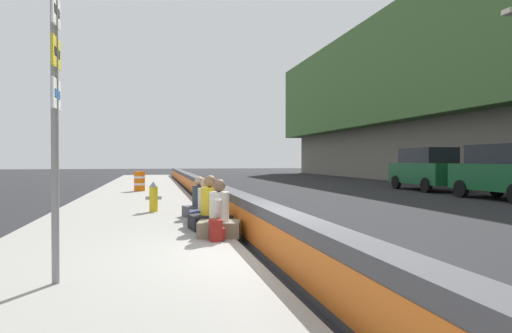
% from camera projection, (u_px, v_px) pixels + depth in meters
% --- Properties ---
extents(ground_plane, '(160.00, 160.00, 0.00)m').
position_uv_depth(ground_plane, '(281.00, 263.00, 7.29)').
color(ground_plane, '#232326').
rests_on(ground_plane, ground).
extents(sidewalk_strip, '(80.00, 4.40, 0.14)m').
position_uv_depth(sidewalk_strip, '(107.00, 267.00, 6.72)').
color(sidewalk_strip, gray).
rests_on(sidewalk_strip, ground_plane).
extents(jersey_barrier, '(76.00, 0.45, 0.85)m').
position_uv_depth(jersey_barrier, '(281.00, 236.00, 7.29)').
color(jersey_barrier, '#47474C').
rests_on(jersey_barrier, ground_plane).
extents(route_sign_post, '(0.44, 0.09, 3.60)m').
position_uv_depth(route_sign_post, '(55.00, 111.00, 5.54)').
color(route_sign_post, gray).
rests_on(route_sign_post, sidewalk_strip).
extents(fire_hydrant, '(0.26, 0.46, 0.88)m').
position_uv_depth(fire_hydrant, '(154.00, 196.00, 13.29)').
color(fire_hydrant, gold).
rests_on(fire_hydrant, sidewalk_strip).
extents(seated_person_foreground, '(0.85, 0.94, 1.13)m').
position_uv_depth(seated_person_foreground, '(219.00, 219.00, 8.98)').
color(seated_person_foreground, '#706651').
rests_on(seated_person_foreground, sidewalk_strip).
extents(seated_person_middle, '(0.83, 0.93, 1.17)m').
position_uv_depth(seated_person_middle, '(210.00, 212.00, 9.92)').
color(seated_person_middle, black).
rests_on(seated_person_middle, sidewalk_strip).
extents(seated_person_rear, '(0.68, 0.78, 1.06)m').
position_uv_depth(seated_person_rear, '(206.00, 209.00, 10.96)').
color(seated_person_rear, '#23284C').
rests_on(seated_person_rear, sidewalk_strip).
extents(seated_person_far, '(0.80, 0.89, 1.06)m').
position_uv_depth(seated_person_far, '(199.00, 204.00, 12.09)').
color(seated_person_far, '#424247').
rests_on(seated_person_far, sidewalk_strip).
extents(backpack, '(0.32, 0.28, 0.40)m').
position_uv_depth(backpack, '(216.00, 230.00, 8.50)').
color(backpack, maroon).
rests_on(backpack, sidewalk_strip).
extents(construction_barrel, '(0.54, 0.54, 0.95)m').
position_uv_depth(construction_barrel, '(140.00, 181.00, 22.10)').
color(construction_barrel, orange).
rests_on(construction_barrel, sidewalk_strip).
extents(parked_car_third, '(4.82, 2.11, 2.28)m').
position_uv_depth(parked_car_third, '(506.00, 171.00, 18.64)').
color(parked_car_third, '#145128').
rests_on(parked_car_third, ground_plane).
extents(parked_car_fourth, '(4.86, 2.19, 2.28)m').
position_uv_depth(parked_car_fourth, '(427.00, 168.00, 24.47)').
color(parked_car_fourth, '#145128').
rests_on(parked_car_fourth, ground_plane).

